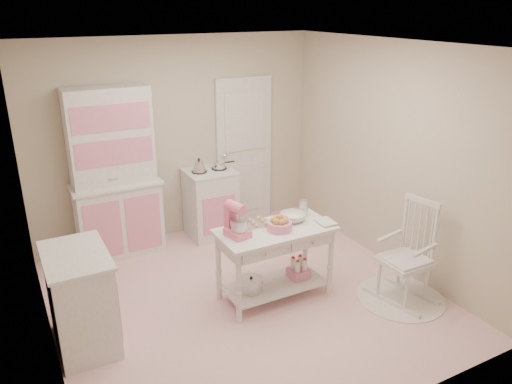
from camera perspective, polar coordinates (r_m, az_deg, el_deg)
room_shell at (r=4.77m, az=-1.46°, el=4.92°), size 3.84×3.84×2.62m
door at (r=6.96m, az=-1.37°, el=4.66°), size 0.82×0.05×2.04m
hutch at (r=6.18m, az=-15.86°, el=1.96°), size 1.06×0.50×2.08m
stove at (r=6.66m, az=-5.22°, el=-1.26°), size 0.62×0.57×0.92m
base_cabinet at (r=4.84m, az=-19.35°, el=-11.54°), size 0.54×0.84×0.92m
lace_rug at (r=5.65m, az=16.18°, el=-11.53°), size 0.92×0.92×0.01m
rocking_chair at (r=5.39m, az=16.76°, el=-6.62°), size 0.62×0.80×1.10m
work_table at (r=5.28m, az=2.17°, el=-8.14°), size 1.20×0.60×0.80m
stand_mixer at (r=4.86m, az=-2.15°, el=-3.28°), size 0.26×0.32×0.34m
cookie_tray at (r=5.17m, az=-0.22°, el=-3.71°), size 0.34×0.24×0.02m
bread_basket at (r=5.05m, az=2.72°, el=-3.90°), size 0.25×0.25×0.09m
mixing_bowl at (r=5.26m, az=4.24°, el=-2.88°), size 0.27×0.27×0.08m
metal_pitcher at (r=5.40m, az=5.42°, el=-1.80°), size 0.10×0.10×0.17m
recipe_book at (r=5.22m, az=7.17°, el=-3.57°), size 0.18×0.24×0.02m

